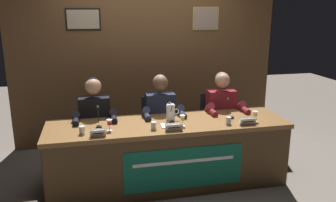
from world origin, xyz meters
name	(u,v)px	position (x,y,z in m)	size (l,w,h in m)	color
ground_plane	(168,182)	(0.00, 0.00, 0.00)	(12.00, 12.00, 0.00)	#70665B
wall_back_panelled	(147,56)	(0.00, 1.46, 1.30)	(3.91, 0.14, 2.60)	brown
conference_table	(170,146)	(0.00, -0.10, 0.50)	(2.71, 0.77, 0.75)	brown
chair_left	(96,137)	(-0.80, 0.57, 0.43)	(0.44, 0.45, 0.89)	black
panelist_left	(95,121)	(-0.80, 0.37, 0.70)	(0.51, 0.48, 1.21)	black
nameplate_left	(98,133)	(-0.79, -0.29, 0.79)	(0.16, 0.06, 0.08)	white
juice_glass_left	(109,123)	(-0.66, -0.14, 0.83)	(0.06, 0.06, 0.12)	white
water_cup_left	(82,131)	(-0.94, -0.18, 0.79)	(0.06, 0.06, 0.08)	silver
microphone_left	(99,120)	(-0.77, 0.02, 0.82)	(0.06, 0.17, 0.22)	black
chair_center	(159,132)	(0.00, 0.57, 0.43)	(0.44, 0.45, 0.89)	black
panelist_center	(162,117)	(0.00, 0.37, 0.70)	(0.51, 0.48, 1.21)	black
nameplate_center	(173,127)	(0.00, -0.28, 0.79)	(0.19, 0.06, 0.08)	white
juice_glass_center	(183,119)	(0.13, -0.16, 0.83)	(0.06, 0.06, 0.12)	white
water_cup_center	(154,126)	(-0.20, -0.20, 0.79)	(0.06, 0.06, 0.08)	silver
microphone_center	(171,116)	(0.04, 0.01, 0.82)	(0.06, 0.17, 0.22)	black
chair_right	(217,128)	(0.80, 0.57, 0.43)	(0.44, 0.45, 0.89)	black
panelist_right	(223,112)	(0.80, 0.37, 0.70)	(0.51, 0.48, 1.21)	black
nameplate_right	(248,121)	(0.84, -0.27, 0.79)	(0.19, 0.06, 0.08)	white
juice_glass_right	(255,114)	(0.97, -0.19, 0.83)	(0.06, 0.06, 0.12)	white
water_cup_right	(228,121)	(0.64, -0.21, 0.79)	(0.06, 0.06, 0.08)	silver
microphone_right	(230,111)	(0.76, 0.02, 0.82)	(0.06, 0.17, 0.22)	black
water_pitcher_central	(171,112)	(0.05, 0.07, 0.84)	(0.15, 0.10, 0.21)	silver
document_stack_center	(170,126)	(0.00, -0.14, 0.75)	(0.22, 0.16, 0.01)	white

